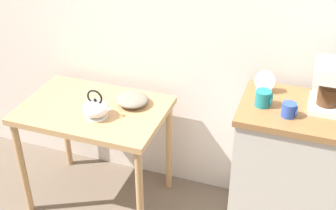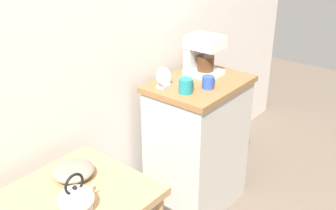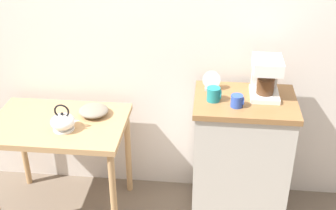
# 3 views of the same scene
# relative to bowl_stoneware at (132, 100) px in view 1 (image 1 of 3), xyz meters

# --- Properties ---
(wooden_table) EXTENTS (0.89, 0.60, 0.74)m
(wooden_table) POSITION_rel_bowl_stoneware_xyz_m (-0.22, -0.11, -0.13)
(wooden_table) COLOR tan
(wooden_table) RESTS_ON ground_plane
(kitchen_counter) EXTENTS (0.65, 0.48, 0.94)m
(kitchen_counter) POSITION_rel_bowl_stoneware_xyz_m (1.00, -0.04, -0.31)
(kitchen_counter) COLOR #BCB7AD
(kitchen_counter) RESTS_ON ground_plane
(bowl_stoneware) EXTENTS (0.20, 0.20, 0.06)m
(bowl_stoneware) POSITION_rel_bowl_stoneware_xyz_m (0.00, 0.00, 0.00)
(bowl_stoneware) COLOR gray
(bowl_stoneware) RESTS_ON wooden_table
(teakettle) EXTENTS (0.19, 0.16, 0.18)m
(teakettle) POSITION_rel_bowl_stoneware_xyz_m (-0.15, -0.20, 0.02)
(teakettle) COLOR white
(teakettle) RESTS_ON wooden_table
(coffee_maker) EXTENTS (0.18, 0.22, 0.26)m
(coffee_maker) POSITION_rel_bowl_stoneware_xyz_m (1.12, 0.03, 0.30)
(coffee_maker) COLOR white
(coffee_maker) RESTS_ON kitchen_counter
(mug_dark_teal) EXTENTS (0.09, 0.08, 0.09)m
(mug_dark_teal) POSITION_rel_bowl_stoneware_xyz_m (0.80, -0.07, 0.21)
(mug_dark_teal) COLOR teal
(mug_dark_teal) RESTS_ON kitchen_counter
(mug_blue) EXTENTS (0.08, 0.07, 0.08)m
(mug_blue) POSITION_rel_bowl_stoneware_xyz_m (0.94, -0.14, 0.20)
(mug_blue) COLOR #2D4CAD
(mug_blue) RESTS_ON kitchen_counter
(table_clock) EXTENTS (0.12, 0.06, 0.13)m
(table_clock) POSITION_rel_bowl_stoneware_xyz_m (0.78, 0.08, 0.22)
(table_clock) COLOR #B2B5BA
(table_clock) RESTS_ON kitchen_counter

